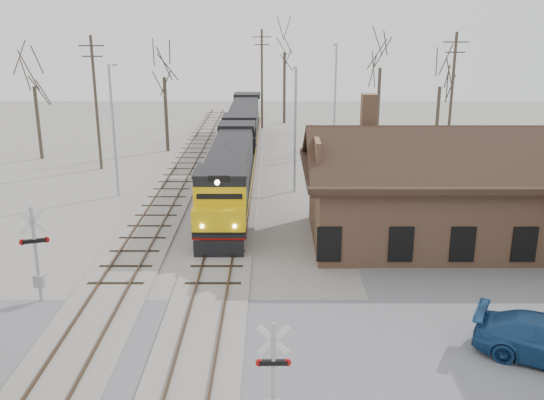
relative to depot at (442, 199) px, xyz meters
The scene contains 20 objects.
ground 17.14m from the depot, 134.97° to the right, with size 140.00×140.00×0.00m, color #A5A095.
road 17.13m from the depot, 134.97° to the right, with size 60.00×9.00×0.03m, color slate.
track_main 12.58m from the depot, 165.97° to the left, with size 3.40×90.00×0.24m.
track_siding 16.92m from the depot, 169.70° to the left, with size 3.40×90.00×0.24m.
depot is the anchor object (origin of this frame).
locomotive_lead 13.39m from the depot, 153.60° to the left, with size 2.77×18.56×4.12m.
locomotive_trailing 27.54m from the depot, 115.81° to the left, with size 2.77×18.56×3.90m.
crossbuck_near 18.71m from the depot, 119.48° to the right, with size 1.04×0.27×3.63m.
crossbuck_far 20.77m from the depot, 158.49° to the right, with size 1.20×0.46×4.33m.
streetlight_a 22.00m from the depot, 156.07° to the left, with size 0.25×2.04×8.96m.
streetlight_b 12.86m from the depot, 127.49° to the left, with size 0.25×2.04×8.68m.
streetlight_c 22.70m from the depot, 99.61° to the left, with size 0.25×2.04×9.73m.
utility_pole_a 28.68m from the depot, 144.66° to the left, with size 2.00×0.24×10.57m.
utility_pole_b 36.39m from the depot, 106.72° to the left, with size 2.00×0.24×10.67m.
utility_pole_c 19.42m from the depot, 73.58° to the left, with size 2.00×0.24×10.77m.
tree_a 36.06m from the depot, 145.59° to the left, with size 4.18×4.18×10.23m.
tree_b 30.63m from the depot, 129.02° to the left, with size 4.48×4.48×10.98m.
tree_c 40.27m from the depot, 101.53° to the left, with size 5.40×5.40×13.23m.
tree_d 28.53m from the depot, 87.75° to the left, with size 4.81×4.81×11.78m.
tree_e 24.66m from the depot, 76.14° to the left, with size 3.92×3.92×9.61m.
Camera 1 is at (2.78, -19.59, 11.89)m, focal length 40.00 mm.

